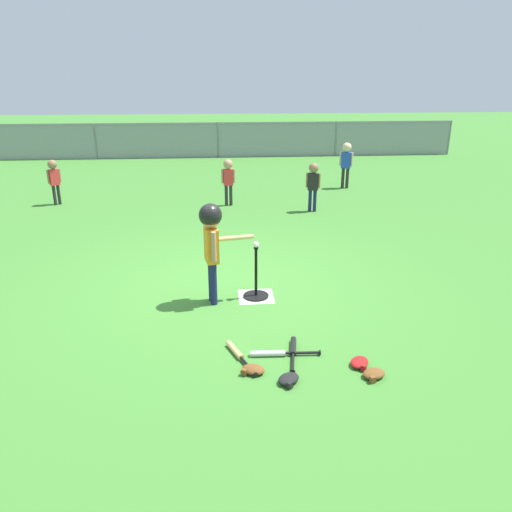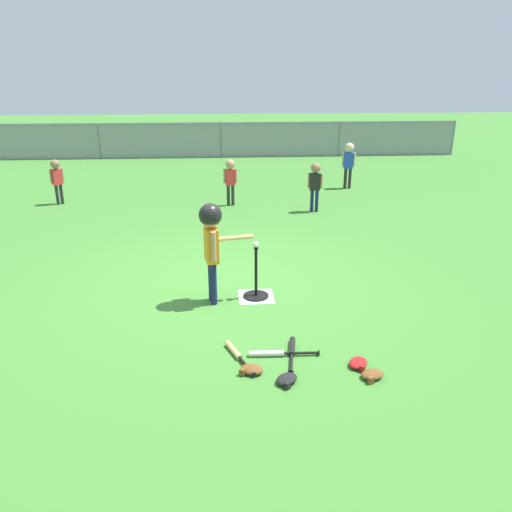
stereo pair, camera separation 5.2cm
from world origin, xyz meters
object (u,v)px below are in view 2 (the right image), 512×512
object	(u,v)px
fielder_deep_left	(315,181)
spare_bat_wood	(236,353)
fielder_near_left	(57,176)
baseball_on_tee	(256,244)
fielder_deep_right	(230,176)
spare_bat_black	(292,350)
glove_by_plate	(372,375)
glove_tossed_aside	(287,379)
fielder_deep_center	(349,159)
glove_outfield_drop	(358,363)
batter_child	(211,233)
glove_near_bats	(251,370)
batting_tee	(256,289)
spare_bat_silver	(274,353)

from	to	relation	value
fielder_deep_left	spare_bat_wood	world-z (taller)	fielder_deep_left
fielder_near_left	spare_bat_wood	xyz separation A→B (m)	(3.58, -6.35, -0.59)
baseball_on_tee	fielder_deep_right	world-z (taller)	fielder_deep_right
spare_bat_black	glove_by_plate	bearing A→B (deg)	-35.90
fielder_deep_right	glove_tossed_aside	bearing A→B (deg)	-86.90
fielder_deep_center	glove_outfield_drop	world-z (taller)	fielder_deep_center
batter_child	fielder_deep_right	size ratio (longest dim) A/B	1.27
fielder_deep_center	spare_bat_black	world-z (taller)	fielder_deep_center
fielder_deep_center	fielder_deep_left	bearing A→B (deg)	-120.18
baseball_on_tee	fielder_deep_right	bearing A→B (deg)	92.53
glove_tossed_aside	spare_bat_wood	bearing A→B (deg)	132.62
fielder_deep_center	glove_by_plate	bearing A→B (deg)	-102.49
spare_bat_wood	glove_tossed_aside	world-z (taller)	glove_tossed_aside
batter_child	glove_outfield_drop	xyz separation A→B (m)	(1.40, -1.53, -0.85)
glove_by_plate	glove_near_bats	bearing A→B (deg)	171.56
batting_tee	spare_bat_wood	bearing A→B (deg)	-102.35
baseball_on_tee	spare_bat_wood	world-z (taller)	baseball_on_tee
batting_tee	fielder_deep_left	world-z (taller)	fielder_deep_left
spare_bat_silver	spare_bat_black	bearing A→B (deg)	15.54
glove_near_bats	fielder_deep_left	bearing A→B (deg)	73.75
spare_bat_silver	glove_outfield_drop	distance (m)	0.83
batter_child	glove_near_bats	world-z (taller)	batter_child
batting_tee	spare_bat_wood	distance (m)	1.40
glove_tossed_aside	glove_outfield_drop	size ratio (longest dim) A/B	1.00
fielder_near_left	fielder_deep_left	bearing A→B (deg)	-10.47
fielder_near_left	spare_bat_black	bearing A→B (deg)	-56.79
batter_child	glove_by_plate	bearing A→B (deg)	-49.52
batter_child	spare_bat_black	bearing A→B (deg)	-57.20
baseball_on_tee	fielder_deep_center	bearing A→B (deg)	66.09
fielder_deep_left	glove_near_bats	size ratio (longest dim) A/B	3.72
spare_bat_wood	glove_by_plate	distance (m)	1.33
fielder_deep_right	spare_bat_wood	distance (m)	6.01
fielder_near_left	spare_bat_silver	bearing A→B (deg)	-58.22
batter_child	glove_by_plate	xyz separation A→B (m)	(1.48, -1.73, -0.85)
spare_bat_silver	spare_bat_black	distance (m)	0.20
spare_bat_wood	baseball_on_tee	bearing A→B (deg)	77.65
spare_bat_wood	glove_near_bats	bearing A→B (deg)	-66.51
fielder_near_left	glove_tossed_aside	xyz separation A→B (m)	(4.02, -6.83, -0.58)
glove_near_bats	baseball_on_tee	bearing A→B (deg)	84.27
spare_bat_silver	glove_by_plate	world-z (taller)	glove_by_plate
fielder_deep_right	fielder_deep_center	world-z (taller)	fielder_deep_center
spare_bat_black	glove_tossed_aside	distance (m)	0.52
batting_tee	glove_near_bats	bearing A→B (deg)	-95.73
baseball_on_tee	glove_near_bats	bearing A→B (deg)	-95.73
glove_by_plate	glove_near_bats	size ratio (longest dim) A/B	0.98
spare_bat_wood	fielder_near_left	bearing A→B (deg)	119.40
fielder_near_left	glove_tossed_aside	world-z (taller)	fielder_near_left
batter_child	fielder_deep_left	size ratio (longest dim) A/B	1.26
fielder_near_left	glove_near_bats	distance (m)	7.64
fielder_deep_left	glove_tossed_aside	distance (m)	6.02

